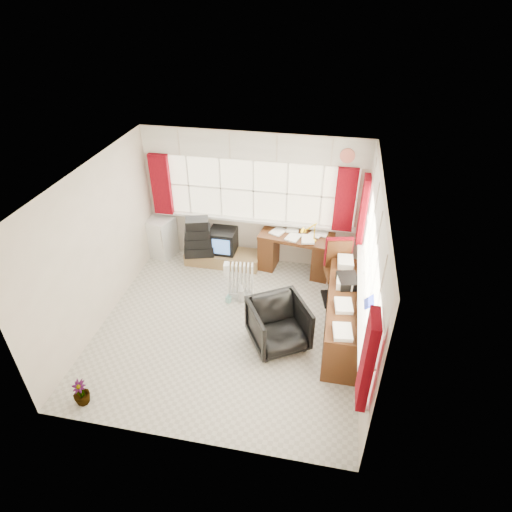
{
  "coord_description": "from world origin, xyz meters",
  "views": [
    {
      "loc": [
        1.38,
        -4.82,
        4.68
      ],
      "look_at": [
        0.33,
        0.55,
        1.04
      ],
      "focal_mm": 30.0,
      "sensor_mm": 36.0,
      "label": 1
    }
  ],
  "objects_px": {
    "desk_lamp": "(315,228)",
    "radiator": "(241,283)",
    "task_chair": "(338,268)",
    "crt_tv": "(223,241)",
    "mini_fridge": "(161,237)",
    "office_chair": "(279,325)",
    "tv_bench": "(223,257)",
    "credenza": "(343,314)",
    "desk": "(296,250)"
  },
  "relations": [
    {
      "from": "desk_lamp",
      "to": "mini_fridge",
      "type": "bearing_deg",
      "value": 176.65
    },
    {
      "from": "task_chair",
      "to": "office_chair",
      "type": "distance_m",
      "value": 1.55
    },
    {
      "from": "task_chair",
      "to": "tv_bench",
      "type": "relative_size",
      "value": 0.79
    },
    {
      "from": "desk",
      "to": "crt_tv",
      "type": "xyz_separation_m",
      "value": [
        -1.38,
        -0.02,
        0.05
      ]
    },
    {
      "from": "desk_lamp",
      "to": "mini_fridge",
      "type": "distance_m",
      "value": 3.01
    },
    {
      "from": "desk",
      "to": "radiator",
      "type": "height_order",
      "value": "desk"
    },
    {
      "from": "desk",
      "to": "credenza",
      "type": "relative_size",
      "value": 0.69
    },
    {
      "from": "tv_bench",
      "to": "crt_tv",
      "type": "distance_m",
      "value": 0.35
    },
    {
      "from": "radiator",
      "to": "crt_tv",
      "type": "height_order",
      "value": "crt_tv"
    },
    {
      "from": "tv_bench",
      "to": "mini_fridge",
      "type": "bearing_deg",
      "value": 176.35
    },
    {
      "from": "task_chair",
      "to": "mini_fridge",
      "type": "bearing_deg",
      "value": 168.86
    },
    {
      "from": "task_chair",
      "to": "crt_tv",
      "type": "xyz_separation_m",
      "value": [
        -2.15,
        0.65,
        -0.11
      ]
    },
    {
      "from": "task_chair",
      "to": "tv_bench",
      "type": "distance_m",
      "value": 2.28
    },
    {
      "from": "radiator",
      "to": "desk_lamp",
      "type": "bearing_deg",
      "value": 35.44
    },
    {
      "from": "credenza",
      "to": "crt_tv",
      "type": "bearing_deg",
      "value": 145.29
    },
    {
      "from": "office_chair",
      "to": "mini_fridge",
      "type": "relative_size",
      "value": 1.03
    },
    {
      "from": "desk",
      "to": "radiator",
      "type": "bearing_deg",
      "value": -129.92
    },
    {
      "from": "tv_bench",
      "to": "mini_fridge",
      "type": "xyz_separation_m",
      "value": [
        -1.25,
        0.08,
        0.27
      ]
    },
    {
      "from": "task_chair",
      "to": "credenza",
      "type": "height_order",
      "value": "task_chair"
    },
    {
      "from": "task_chair",
      "to": "office_chair",
      "type": "bearing_deg",
      "value": -121.26
    },
    {
      "from": "desk",
      "to": "task_chair",
      "type": "height_order",
      "value": "task_chair"
    },
    {
      "from": "tv_bench",
      "to": "crt_tv",
      "type": "height_order",
      "value": "crt_tv"
    },
    {
      "from": "radiator",
      "to": "credenza",
      "type": "height_order",
      "value": "credenza"
    },
    {
      "from": "credenza",
      "to": "mini_fridge",
      "type": "height_order",
      "value": "credenza"
    },
    {
      "from": "credenza",
      "to": "tv_bench",
      "type": "relative_size",
      "value": 1.43
    },
    {
      "from": "office_chair",
      "to": "crt_tv",
      "type": "height_order",
      "value": "office_chair"
    },
    {
      "from": "desk_lamp",
      "to": "radiator",
      "type": "xyz_separation_m",
      "value": [
        -1.14,
        -0.81,
        -0.75
      ]
    },
    {
      "from": "desk_lamp",
      "to": "crt_tv",
      "type": "height_order",
      "value": "desk_lamp"
    },
    {
      "from": "task_chair",
      "to": "tv_bench",
      "type": "xyz_separation_m",
      "value": [
        -2.15,
        0.59,
        -0.46
      ]
    },
    {
      "from": "tv_bench",
      "to": "mini_fridge",
      "type": "relative_size",
      "value": 1.78
    },
    {
      "from": "radiator",
      "to": "mini_fridge",
      "type": "height_order",
      "value": "mini_fridge"
    },
    {
      "from": "desk",
      "to": "office_chair",
      "type": "xyz_separation_m",
      "value": [
        -0.02,
        -1.98,
        -0.05
      ]
    },
    {
      "from": "task_chair",
      "to": "credenza",
      "type": "xyz_separation_m",
      "value": [
        0.13,
        -0.93,
        -0.19
      ]
    },
    {
      "from": "office_chair",
      "to": "radiator",
      "type": "height_order",
      "value": "office_chair"
    },
    {
      "from": "desk",
      "to": "task_chair",
      "type": "bearing_deg",
      "value": -40.88
    },
    {
      "from": "credenza",
      "to": "tv_bench",
      "type": "xyz_separation_m",
      "value": [
        -2.28,
        1.52,
        -0.27
      ]
    },
    {
      "from": "credenza",
      "to": "tv_bench",
      "type": "height_order",
      "value": "credenza"
    },
    {
      "from": "desk",
      "to": "desk_lamp",
      "type": "height_order",
      "value": "desk_lamp"
    },
    {
      "from": "office_chair",
      "to": "tv_bench",
      "type": "distance_m",
      "value": 2.35
    },
    {
      "from": "task_chair",
      "to": "radiator",
      "type": "height_order",
      "value": "task_chair"
    },
    {
      "from": "desk_lamp",
      "to": "radiator",
      "type": "bearing_deg",
      "value": -144.56
    },
    {
      "from": "desk",
      "to": "office_chair",
      "type": "relative_size",
      "value": 1.71
    },
    {
      "from": "task_chair",
      "to": "office_chair",
      "type": "height_order",
      "value": "task_chair"
    },
    {
      "from": "mini_fridge",
      "to": "tv_bench",
      "type": "bearing_deg",
      "value": -3.65
    },
    {
      "from": "task_chair",
      "to": "radiator",
      "type": "relative_size",
      "value": 1.67
    },
    {
      "from": "desk_lamp",
      "to": "task_chair",
      "type": "xyz_separation_m",
      "value": [
        0.46,
        -0.5,
        -0.43
      ]
    },
    {
      "from": "task_chair",
      "to": "mini_fridge",
      "type": "xyz_separation_m",
      "value": [
        -3.4,
        0.67,
        -0.19
      ]
    },
    {
      "from": "credenza",
      "to": "office_chair",
      "type": "bearing_deg",
      "value": -157.55
    },
    {
      "from": "desk",
      "to": "tv_bench",
      "type": "bearing_deg",
      "value": -176.68
    },
    {
      "from": "radiator",
      "to": "credenza",
      "type": "bearing_deg",
      "value": -19.75
    }
  ]
}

